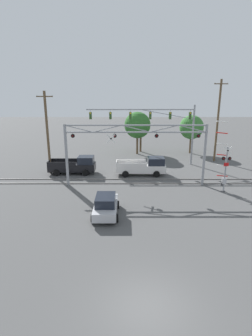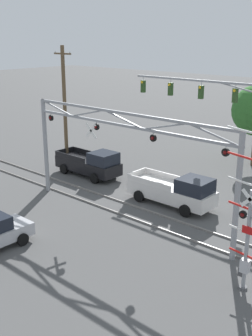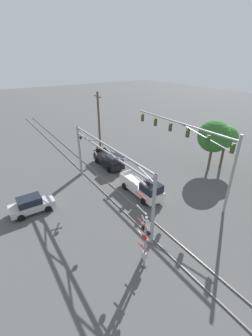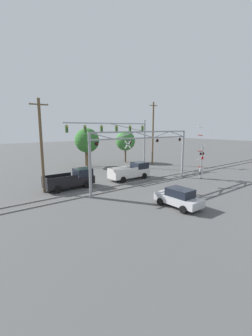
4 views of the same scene
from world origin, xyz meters
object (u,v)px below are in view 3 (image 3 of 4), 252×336
at_px(crossing_signal_mast, 144,241).
at_px(pickup_truck_lead, 143,187).
at_px(sedan_waiting, 31,204).
at_px(background_tree_far_left_verge, 226,137).
at_px(traffic_signal_span, 197,144).
at_px(crossing_gantry, 107,164).
at_px(pickup_truck_following, 109,160).
at_px(utility_pole_left, 99,126).
at_px(background_tree_beyond_span, 214,136).

bearing_deg(crossing_signal_mast, pickup_truck_lead, 143.19).
relative_size(sedan_waiting, background_tree_far_left_verge, 0.71).
bearing_deg(traffic_signal_span, sedan_waiting, -111.43).
height_order(crossing_gantry, pickup_truck_following, crossing_gantry).
bearing_deg(crossing_gantry, sedan_waiting, -109.48).
bearing_deg(background_tree_far_left_verge, utility_pole_left, -133.04).
height_order(crossing_signal_mast, background_tree_beyond_span, crossing_signal_mast).
distance_m(traffic_signal_span, pickup_truck_following, 12.10).
bearing_deg(pickup_truck_following, utility_pole_left, 175.46).
height_order(sedan_waiting, background_tree_far_left_verge, background_tree_far_left_verge).
height_order(crossing_gantry, traffic_signal_span, traffic_signal_span).
bearing_deg(background_tree_beyond_span, traffic_signal_span, -67.40).
bearing_deg(crossing_signal_mast, pickup_truck_following, 158.71).
height_order(utility_pole_left, background_tree_far_left_verge, utility_pole_left).
bearing_deg(background_tree_far_left_verge, pickup_truck_following, -124.07).
height_order(sedan_waiting, background_tree_beyond_span, background_tree_beyond_span).
distance_m(crossing_signal_mast, sedan_waiting, 11.97).
bearing_deg(background_tree_far_left_verge, crossing_gantry, -94.99).
bearing_deg(sedan_waiting, traffic_signal_span, 68.57).
xyz_separation_m(crossing_signal_mast, traffic_signal_span, (-4.78, 10.08, 3.31)).
bearing_deg(crossing_gantry, traffic_signal_span, 66.97).
bearing_deg(sedan_waiting, background_tree_beyond_span, 81.36).
bearing_deg(background_tree_far_left_verge, background_tree_beyond_span, -109.81).
bearing_deg(utility_pole_left, pickup_truck_lead, -3.96).
bearing_deg(pickup_truck_lead, utility_pole_left, 176.04).
height_order(crossing_signal_mast, pickup_truck_lead, crossing_signal_mast).
bearing_deg(crossing_gantry, utility_pole_left, 156.54).
xyz_separation_m(crossing_signal_mast, background_tree_beyond_span, (-7.45, 16.49, 2.13)).
height_order(crossing_gantry, crossing_signal_mast, crossing_signal_mast).
height_order(pickup_truck_following, background_tree_beyond_span, background_tree_beyond_span).
bearing_deg(utility_pole_left, crossing_signal_mast, -18.74).
bearing_deg(pickup_truck_following, background_tree_beyond_span, 54.00).
bearing_deg(pickup_truck_following, traffic_signal_span, 21.94).
bearing_deg(crossing_signal_mast, background_tree_beyond_span, 114.30).
relative_size(pickup_truck_lead, background_tree_beyond_span, 0.87).
bearing_deg(pickup_truck_following, sedan_waiting, -68.11).
bearing_deg(background_tree_far_left_verge, pickup_truck_lead, -91.55).
distance_m(traffic_signal_span, background_tree_beyond_span, 7.05).
distance_m(crossing_signal_mast, background_tree_beyond_span, 18.22).
relative_size(traffic_signal_span, pickup_truck_following, 2.57).
bearing_deg(sedan_waiting, pickup_truck_following, 111.89).
relative_size(crossing_gantry, background_tree_far_left_verge, 2.46).
xyz_separation_m(crossing_gantry, sedan_waiting, (-2.46, -6.96, -3.42)).
bearing_deg(traffic_signal_span, crossing_signal_mast, -64.64).
height_order(traffic_signal_span, sedan_waiting, traffic_signal_span).
distance_m(crossing_gantry, pickup_truck_lead, 4.91).
height_order(crossing_gantry, background_tree_beyond_span, background_tree_beyond_span).
bearing_deg(pickup_truck_lead, sedan_waiting, -108.68).
relative_size(pickup_truck_following, background_tree_far_left_verge, 0.94).
bearing_deg(pickup_truck_following, crossing_gantry, -30.36).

